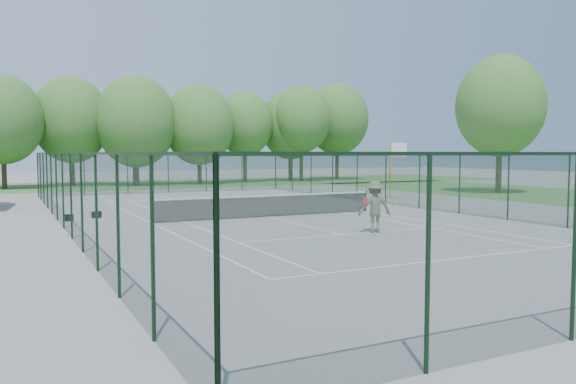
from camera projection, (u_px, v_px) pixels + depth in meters
name	position (u px, v px, depth m)	size (l,w,h in m)	color
ground	(269.00, 217.00, 26.39)	(140.00, 140.00, 0.00)	gray
grass_far	(135.00, 185.00, 53.07)	(80.00, 16.00, 0.01)	#4A8539
grass_side	(545.00, 194.00, 40.78)	(14.00, 40.00, 0.01)	#4A8539
court_lines	(269.00, 217.00, 26.39)	(11.05, 23.85, 0.01)	white
tennis_net	(269.00, 205.00, 26.35)	(11.08, 0.08, 1.10)	black
fence_enclosure	(269.00, 184.00, 26.28)	(18.05, 36.05, 3.02)	#1D3A24
tree_line_far	(134.00, 121.00, 52.66)	(39.40, 6.40, 9.70)	#463523
basketball_goal	(395.00, 160.00, 36.60)	(1.20, 1.43, 3.65)	gold
tree_side	(500.00, 106.00, 41.75)	(6.50, 6.50, 10.29)	#463523
sports_bag_a	(69.00, 218.00, 24.78)	(0.37, 0.22, 0.30)	black
sports_bag_b	(97.00, 215.00, 25.99)	(0.39, 0.24, 0.30)	black
tennis_player	(375.00, 207.00, 21.18)	(2.23, 1.04, 1.95)	#5F6449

